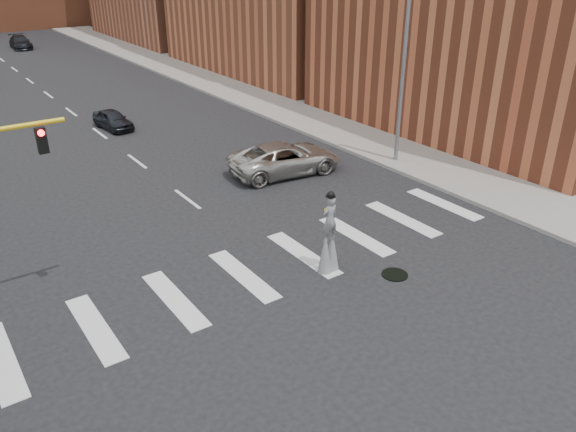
% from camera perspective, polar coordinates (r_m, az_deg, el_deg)
% --- Properties ---
extents(ground_plane, '(160.00, 160.00, 0.00)m').
position_cam_1_polar(ground_plane, '(19.40, 0.25, -6.16)').
color(ground_plane, black).
rests_on(ground_plane, ground).
extents(sidewalk_right, '(5.00, 90.00, 0.18)m').
position_cam_1_polar(sidewalk_right, '(45.45, -5.29, 12.71)').
color(sidewalk_right, gray).
rests_on(sidewalk_right, ground).
extents(manhole, '(0.90, 0.90, 0.04)m').
position_cam_1_polar(manhole, '(19.81, 10.79, -5.87)').
color(manhole, black).
rests_on(manhole, ground).
extents(streetlight, '(2.05, 0.20, 9.00)m').
position_cam_1_polar(streetlight, '(28.71, 11.50, 14.49)').
color(streetlight, slate).
rests_on(streetlight, ground).
extents(stilt_performer, '(0.84, 0.54, 3.01)m').
position_cam_1_polar(stilt_performer, '(19.23, 4.19, -2.51)').
color(stilt_performer, black).
rests_on(stilt_performer, ground).
extents(suv_crossing, '(5.89, 3.29, 1.56)m').
position_cam_1_polar(suv_crossing, '(27.89, -0.30, 5.88)').
color(suv_crossing, '#B6B3AC').
rests_on(suv_crossing, ground).
extents(car_near, '(1.81, 3.57, 1.17)m').
position_cam_1_polar(car_near, '(36.79, -17.37, 9.33)').
color(car_near, black).
rests_on(car_near, ground).
extents(car_far, '(2.09, 4.73, 1.35)m').
position_cam_1_polar(car_far, '(71.30, -25.54, 15.65)').
color(car_far, black).
rests_on(car_far, ground).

